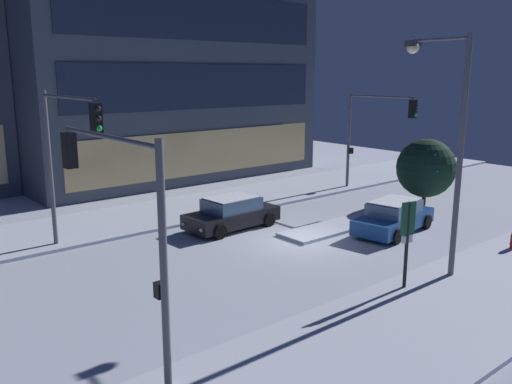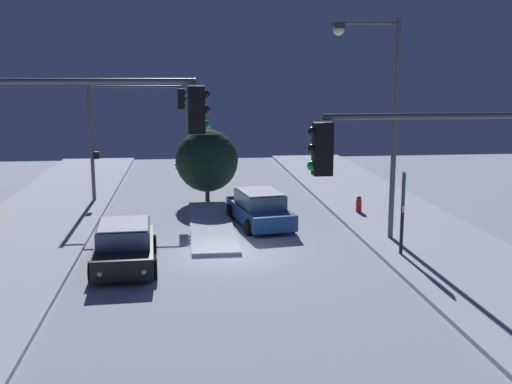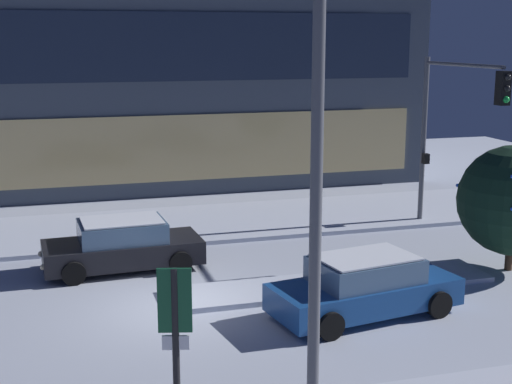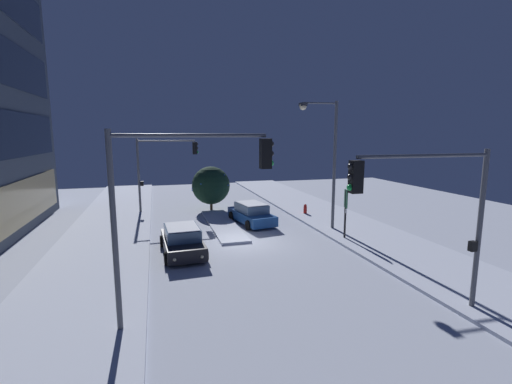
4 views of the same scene
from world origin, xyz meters
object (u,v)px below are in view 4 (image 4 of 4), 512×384
Objects in this scene: traffic_light_corner_far_left at (180,190)px; parking_info_sign at (346,208)px; traffic_light_corner_far_right at (163,162)px; street_lamp_arched at (326,149)px; traffic_light_corner_near_left at (432,203)px; decorated_tree_median at (211,185)px; car_near at (251,214)px; car_far at (182,241)px; fire_hydrant at (305,210)px.

traffic_light_corner_far_left is 2.11× the size of parking_info_sign.
street_lamp_arched reaches higher than traffic_light_corner_far_right.
traffic_light_corner_near_left is at bearing 91.11° from parking_info_sign.
traffic_light_corner_far_right reaches higher than decorated_tree_median.
car_near is 1.34× the size of decorated_tree_median.
car_far is 1.53× the size of parking_info_sign.
street_lamp_arched reaches higher than car_far.
decorated_tree_median is at bearing 78.50° from traffic_light_corner_far_left.
traffic_light_corner_far_left is at bearing 49.65° from parking_info_sign.
car_far is 11.32m from decorated_tree_median.
car_near is 1.05× the size of car_far.
car_near is 1.61× the size of parking_info_sign.
traffic_light_corner_far_right reaches higher than car_near.
street_lamp_arched is at bearing -41.55° from traffic_light_corner_far_right.
traffic_light_corner_far_left is (-18.34, -0.16, 0.41)m from traffic_light_corner_far_right.
car_near is 0.85× the size of traffic_light_corner_near_left.
decorated_tree_median is (5.50, 2.03, 1.37)m from car_near.
car_far is 0.81× the size of traffic_light_corner_near_left.
fire_hydrant is at bearing -120.58° from decorated_tree_median.
traffic_light_corner_near_left is 9.52m from parking_info_sign.
car_near is 0.59× the size of street_lamp_arched.
traffic_light_corner_far_right is at bearing -67.97° from traffic_light_corner_near_left.
parking_info_sign is (-11.12, -10.24, -2.17)m from traffic_light_corner_far_right.
street_lamp_arched is at bearing -69.41° from parking_info_sign.
car_near is at bearing 65.62° from traffic_light_corner_far_left.
fire_hydrant is (-4.28, -10.65, -3.71)m from traffic_light_corner_far_right.
traffic_light_corner_far_right is 1.03× the size of traffic_light_corner_near_left.
car_far reaches higher than fire_hydrant.
fire_hydrant is 0.24× the size of decorated_tree_median.
traffic_light_corner_far_left is at bearing 168.50° from decorated_tree_median.
traffic_light_corner_near_left is 1.59× the size of decorated_tree_median.
traffic_light_corner_near_left reaches higher than car_near.
traffic_light_corner_far_left is 7.38× the size of fire_hydrant.
decorated_tree_median reaches higher than car_near.
traffic_light_corner_far_left is at bearing -6.53° from car_far.
street_lamp_arched is at bearing 171.62° from fire_hydrant.
traffic_light_corner_near_left reaches higher than fire_hydrant.
car_far is 12.30m from traffic_light_corner_near_left.
parking_info_sign is at bearing 176.57° from fire_hydrant.
traffic_light_corner_near_left is at bearing -167.75° from decorated_tree_median.
car_near is 8.90m from traffic_light_corner_far_right.
car_far is 12.08m from fire_hydrant.
car_near is at bearing 107.08° from fire_hydrant.
decorated_tree_median is (18.09, -3.68, -2.46)m from traffic_light_corner_far_left.
traffic_light_corner_far_left reaches higher than traffic_light_corner_near_left.
traffic_light_corner_near_left reaches higher than decorated_tree_median.
decorated_tree_median is (19.92, 4.33, -1.98)m from traffic_light_corner_near_left.
traffic_light_corner_near_left is at bearing 179.59° from car_near.
traffic_light_corner_near_left is (-14.42, -2.30, 3.34)m from car_near.
traffic_light_corner_far_right is at bearing 36.08° from car_near.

